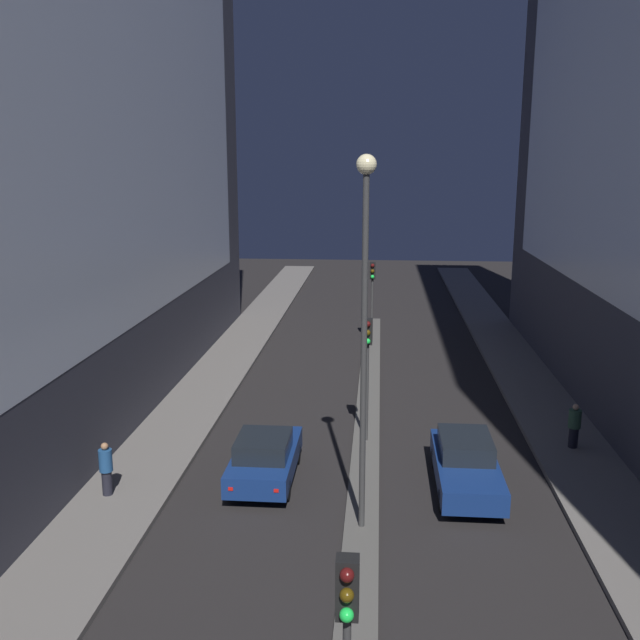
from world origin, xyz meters
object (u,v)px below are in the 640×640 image
at_px(car_left_lane, 265,457).
at_px(pedestrian_on_left_sidewalk, 106,468).
at_px(traffic_light_near, 347,635).
at_px(street_lamp, 365,294).
at_px(pedestrian_on_right_sidewalk, 574,425).
at_px(traffic_light_far, 372,284).
at_px(car_right_lane, 466,464).
at_px(traffic_light_mid, 367,352).

distance_m(car_left_lane, pedestrian_on_left_sidewalk, 4.72).
height_order(traffic_light_near, car_left_lane, traffic_light_near).
xyz_separation_m(street_lamp, pedestrian_on_right_sidewalk, (7.08, 5.94, -5.53)).
distance_m(street_lamp, pedestrian_on_right_sidewalk, 10.76).
bearing_deg(traffic_light_near, pedestrian_on_left_sidewalk, 126.60).
bearing_deg(traffic_light_far, car_right_lane, -79.80).
relative_size(traffic_light_mid, car_right_lane, 0.92).
xyz_separation_m(traffic_light_near, traffic_light_mid, (0.00, 15.00, 0.00)).
bearing_deg(car_right_lane, car_left_lane, -179.77).
bearing_deg(pedestrian_on_left_sidewalk, car_right_lane, 9.06).
bearing_deg(car_left_lane, pedestrian_on_right_sidewalk, 17.09).
xyz_separation_m(car_left_lane, pedestrian_on_left_sidewalk, (-4.41, -1.66, 0.23)).
bearing_deg(pedestrian_on_right_sidewalk, street_lamp, -140.01).
height_order(traffic_light_mid, car_right_lane, traffic_light_mid).
bearing_deg(car_left_lane, traffic_light_near, -75.31).
distance_m(traffic_light_far, pedestrian_on_right_sidewalk, 15.88).
distance_m(car_left_lane, pedestrian_on_right_sidewalk, 10.63).
relative_size(car_right_lane, pedestrian_on_right_sidewalk, 3.09).
xyz_separation_m(traffic_light_far, pedestrian_on_right_sidewalk, (7.08, -14.01, -2.39)).
bearing_deg(car_right_lane, traffic_light_far, 100.20).
bearing_deg(traffic_light_near, car_left_lane, 104.69).
xyz_separation_m(street_lamp, pedestrian_on_left_sidewalk, (-7.49, 1.15, -5.48)).
xyz_separation_m(street_lamp, car_left_lane, (-3.08, 2.81, -5.71)).
distance_m(car_right_lane, pedestrian_on_right_sidewalk, 5.06).
distance_m(street_lamp, car_right_lane, 7.08).
bearing_deg(car_left_lane, traffic_light_far, 79.81).
distance_m(traffic_light_mid, car_right_lane, 5.15).
height_order(traffic_light_mid, pedestrian_on_right_sidewalk, traffic_light_mid).
bearing_deg(traffic_light_mid, car_right_lane, -46.26).
relative_size(traffic_light_near, traffic_light_mid, 1.00).
bearing_deg(pedestrian_on_left_sidewalk, car_left_lane, 20.64).
bearing_deg(traffic_light_mid, pedestrian_on_left_sidewalk, -146.79).
height_order(traffic_light_far, pedestrian_on_right_sidewalk, traffic_light_far).
xyz_separation_m(traffic_light_mid, pedestrian_on_left_sidewalk, (-7.49, -4.91, -2.35)).
bearing_deg(pedestrian_on_right_sidewalk, car_right_lane, -142.22).
height_order(street_lamp, car_right_lane, street_lamp).
relative_size(traffic_light_mid, street_lamp, 0.45).
distance_m(traffic_light_near, car_left_lane, 12.42).
bearing_deg(traffic_light_mid, pedestrian_on_right_sidewalk, -0.97).
height_order(traffic_light_near, traffic_light_far, same).
bearing_deg(traffic_light_mid, traffic_light_near, -90.00).
xyz_separation_m(traffic_light_far, car_left_lane, (-3.08, -17.14, -2.58)).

